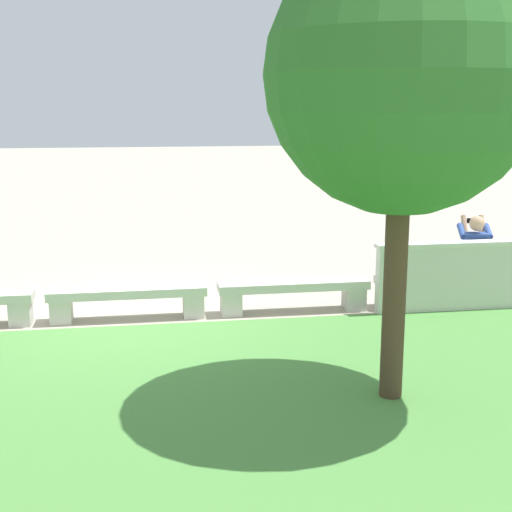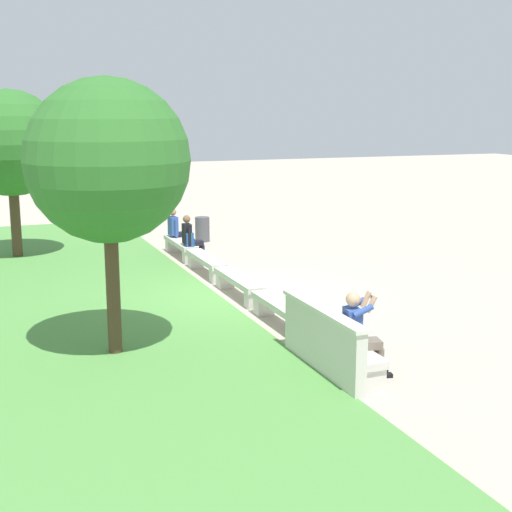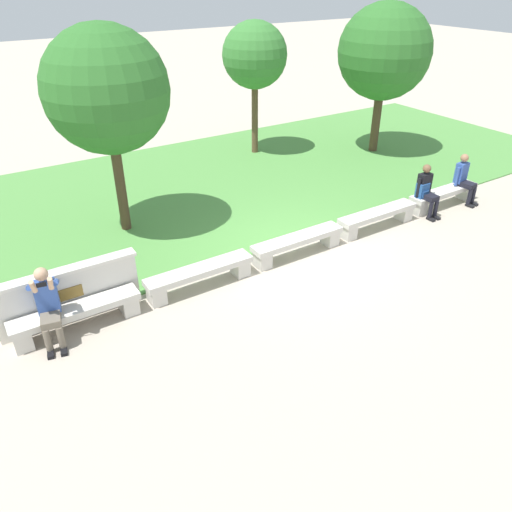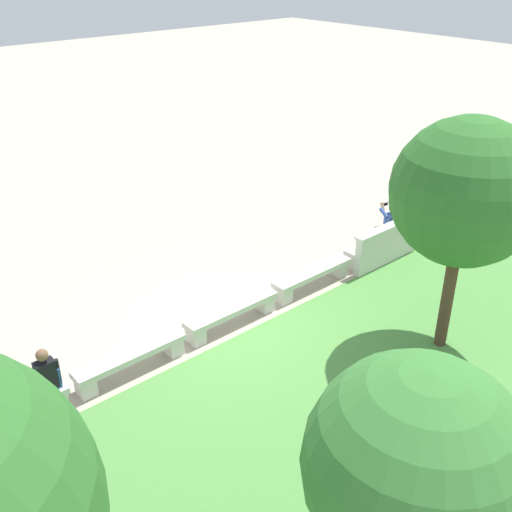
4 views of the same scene
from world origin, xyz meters
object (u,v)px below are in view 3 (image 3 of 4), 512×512
object	(u,v)px
bench_far	(377,216)
tree_behind_wall	(107,91)
person_companion	(464,177)
tree_left_background	(384,52)
backpack	(423,190)
bench_near	(200,274)
bench_mid	(298,242)
person_distant	(427,189)
bench_main	(77,314)
bench_end	(443,195)
person_photographer	(48,303)
tree_right_background	(255,56)

from	to	relation	value
bench_far	tree_behind_wall	distance (m)	6.52
person_companion	tree_left_background	distance (m)	4.96
bench_far	backpack	world-z (taller)	backpack
bench_far	bench_near	bearing A→B (deg)	180.00
bench_mid	person_distant	size ratio (longest dim) A/B	1.70
tree_left_background	person_companion	bearing A→B (deg)	-103.28
bench_main	bench_end	world-z (taller)	same
person_photographer	tree_right_background	distance (m)	10.28
bench_main	bench_far	xyz separation A→B (m)	(6.94, 0.00, 0.00)
person_companion	tree_right_background	size ratio (longest dim) A/B	0.31
person_distant	bench_far	bearing A→B (deg)	177.50
bench_near	person_photographer	bearing A→B (deg)	-178.40
person_photographer	person_distant	bearing A→B (deg)	0.06
person_distant	tree_left_background	bearing A→B (deg)	60.34
bench_mid	tree_right_background	distance (m)	7.28
bench_near	tree_behind_wall	world-z (taller)	tree_behind_wall
bench_far	bench_end	xyz separation A→B (m)	(2.31, 0.00, 0.00)
person_photographer	person_companion	distance (m)	10.27
backpack	bench_far	bearing A→B (deg)	-179.96
bench_end	tree_right_background	distance (m)	6.93
person_distant	tree_right_background	size ratio (longest dim) A/B	0.31
person_companion	bench_end	bearing A→B (deg)	173.88
bench_far	tree_behind_wall	world-z (taller)	tree_behind_wall
bench_mid	person_distant	world-z (taller)	person_distant
bench_near	person_distant	bearing A→B (deg)	-0.62
bench_main	backpack	size ratio (longest dim) A/B	5.01
bench_near	bench_mid	world-z (taller)	same
bench_mid	bench_near	bearing A→B (deg)	180.00
person_companion	tree_behind_wall	distance (m)	8.86
person_distant	tree_left_background	xyz separation A→B (m)	(2.41, 4.22, 2.40)
bench_near	tree_behind_wall	size ratio (longest dim) A/B	0.48
bench_mid	bench_end	size ratio (longest dim) A/B	1.00
person_companion	tree_behind_wall	size ratio (longest dim) A/B	0.28
bench_near	tree_left_background	world-z (taller)	tree_left_background
bench_mid	tree_left_background	distance (m)	7.99
backpack	tree_behind_wall	bearing A→B (deg)	153.92
person_photographer	tree_left_background	world-z (taller)	tree_left_background
bench_far	tree_left_background	size ratio (longest dim) A/B	0.48
bench_mid	tree_right_background	world-z (taller)	tree_right_background
bench_far	person_companion	world-z (taller)	person_companion
bench_main	person_companion	world-z (taller)	person_companion
tree_behind_wall	tree_right_background	xyz separation A→B (m)	(5.49, 2.99, -0.15)
backpack	tree_behind_wall	world-z (taller)	tree_behind_wall
bench_near	tree_behind_wall	xyz separation A→B (m)	(-0.33, 3.14, 2.85)
person_distant	tree_left_background	size ratio (longest dim) A/B	0.28
bench_far	backpack	distance (m)	1.49
tree_left_background	bench_mid	bearing A→B (deg)	-146.32
bench_far	tree_right_background	xyz separation A→B (m)	(0.54, 6.13, 2.70)
bench_end	person_companion	size ratio (longest dim) A/B	1.70
person_photographer	backpack	size ratio (longest dim) A/B	3.08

